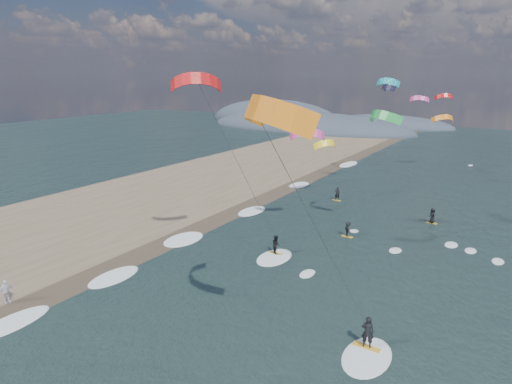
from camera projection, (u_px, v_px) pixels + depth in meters
The scene contains 10 objects.
ground at pixel (154, 366), 23.50m from camera, with size 260.00×260.00×0.00m, color black.
sand_strip at pixel (58, 230), 44.09m from camera, with size 26.00×240.00×0.00m, color brown.
wet_sand_strip at pixel (139, 255), 37.85m from camera, with size 3.00×240.00×0.00m, color #382D23.
coastal_hills at pixel (303, 125), 134.39m from camera, with size 80.00×41.00×15.00m.
kitesurfer_near_a at pixel (278, 159), 19.55m from camera, with size 8.19×9.54×15.13m.
kitesurfer_near_b at pixel (224, 140), 33.16m from camera, with size 7.04×9.13×16.10m.
far_kitesurfers at pixel (376, 215), 46.06m from camera, with size 13.05×12.17×1.73m.
bg_kite_field at pixel (400, 106), 59.14m from camera, with size 12.35×56.37×8.63m.
shoreline_surf at pixel (186, 241), 41.09m from camera, with size 2.40×79.40×0.11m.
beach_walker at pixel (6, 292), 29.78m from camera, with size 1.01×0.42×1.72m, color silver.
Camera 1 is at (15.57, -13.91, 15.48)m, focal length 30.00 mm.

